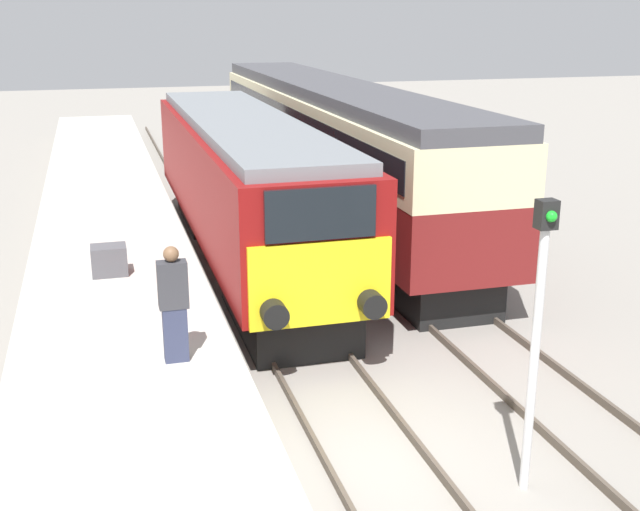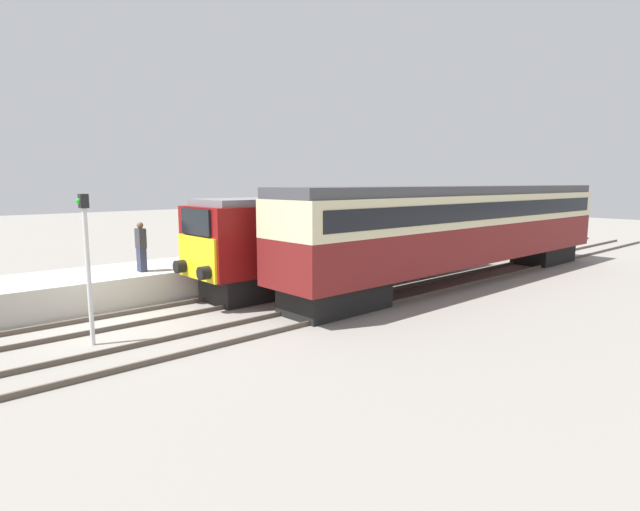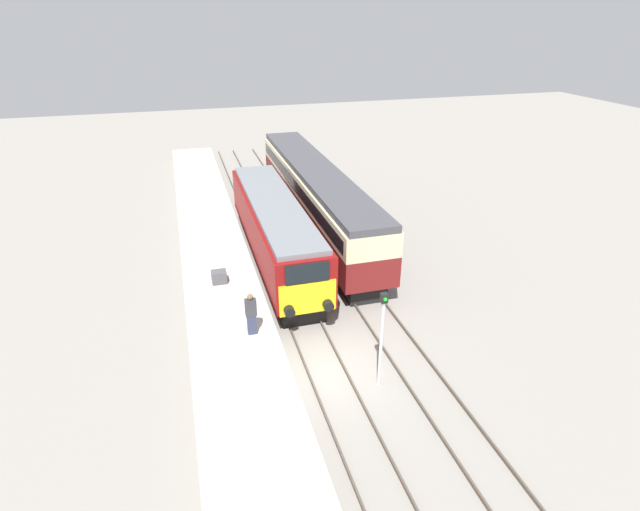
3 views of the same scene
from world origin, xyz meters
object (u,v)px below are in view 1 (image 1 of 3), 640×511
Objects in this scene: locomotive at (244,183)px; person_on_platform at (174,304)px; signal_post at (537,325)px; luggage_crate at (109,260)px; passenger_carriage at (330,137)px.

locomotive is 7.90× the size of person_on_platform.
person_on_platform is 0.46× the size of signal_post.
person_on_platform is (-2.53, -7.81, -0.13)m from locomotive.
locomotive is at bearing 72.04° from person_on_platform.
signal_post is (4.23, -3.12, 0.42)m from person_on_platform.
locomotive is 20.41× the size of luggage_crate.
luggage_crate is (-0.85, 4.56, -0.61)m from person_on_platform.
passenger_carriage reaches higher than luggage_crate.
signal_post is at bearing -81.15° from locomotive.
passenger_carriage is at bearing 49.48° from locomotive.
passenger_carriage is at bearing 63.29° from person_on_platform.
locomotive is at bearing -130.52° from passenger_carriage.
signal_post is (1.70, -10.92, 0.29)m from locomotive.
person_on_platform is 4.67m from luggage_crate.
locomotive is 4.75m from luggage_crate.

